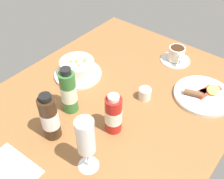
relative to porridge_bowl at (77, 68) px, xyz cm
name	(u,v)px	position (x,y,z in cm)	size (l,w,h in cm)	color
ground_plane	(110,106)	(4.64, 21.13, -5.13)	(110.00, 84.00, 3.00)	brown
porridge_bowl	(77,68)	(0.00, 0.00, 0.00)	(19.74, 19.74, 8.02)	silver
cutlery_setting	(10,171)	(45.18, 16.19, -3.37)	(12.71, 18.33, 0.90)	silver
coffee_cup	(176,55)	(-35.09, 26.83, -0.63)	(13.24, 13.24, 6.82)	silver
creamer_jug	(145,93)	(-6.16, 29.60, -1.30)	(5.73, 4.74, 5.13)	silver
wine_glass	(86,139)	(29.12, 32.90, 9.47)	(6.43, 6.43, 20.07)	white
sauce_bottle_brown	(50,118)	(27.79, 15.67, 4.68)	(5.78, 5.78, 17.99)	#382314
sauce_bottle_green	(69,92)	(15.70, 11.76, 4.87)	(5.73, 5.73, 18.54)	#337233
sauce_bottle_red	(113,114)	(13.19, 29.73, 3.48)	(5.74, 5.74, 15.36)	#B21E19
breakfast_plate	(204,95)	(-21.09, 46.78, -2.67)	(22.39, 22.39, 3.70)	silver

